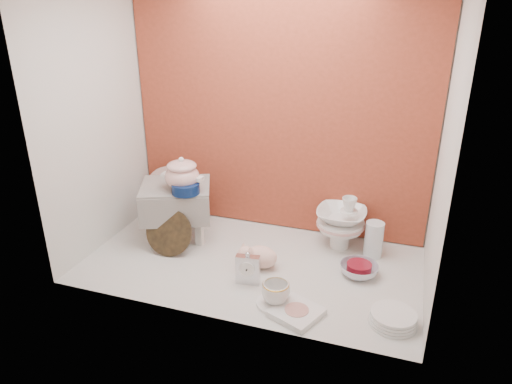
% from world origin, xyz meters
% --- Properties ---
extents(ground, '(1.80, 1.80, 0.00)m').
position_xyz_m(ground, '(0.00, 0.00, 0.00)').
color(ground, silver).
rests_on(ground, ground).
extents(niche_shell, '(1.86, 1.03, 1.53)m').
position_xyz_m(niche_shell, '(0.00, 0.18, 0.93)').
color(niche_shell, '#A74029').
rests_on(niche_shell, ground).
extents(step_stool, '(0.50, 0.47, 0.34)m').
position_xyz_m(step_stool, '(-0.52, 0.15, 0.17)').
color(step_stool, silver).
rests_on(step_stool, ground).
extents(soup_tureen, '(0.31, 0.31, 0.20)m').
position_xyz_m(soup_tureen, '(-0.45, 0.11, 0.44)').
color(soup_tureen, white).
rests_on(soup_tureen, step_stool).
extents(cobalt_bowl, '(0.20, 0.20, 0.06)m').
position_xyz_m(cobalt_bowl, '(-0.41, 0.07, 0.37)').
color(cobalt_bowl, '#091C4A').
rests_on(cobalt_bowl, step_stool).
extents(floral_platter, '(0.35, 0.12, 0.34)m').
position_xyz_m(floral_platter, '(-0.69, 0.37, 0.17)').
color(floral_platter, white).
rests_on(floral_platter, ground).
extents(blue_white_vase, '(0.24, 0.24, 0.22)m').
position_xyz_m(blue_white_vase, '(-0.63, 0.33, 0.11)').
color(blue_white_vase, white).
rests_on(blue_white_vase, ground).
extents(lacquer_tray, '(0.28, 0.13, 0.26)m').
position_xyz_m(lacquer_tray, '(-0.48, -0.04, 0.13)').
color(lacquer_tray, black).
rests_on(lacquer_tray, ground).
extents(mantel_clock, '(0.13, 0.06, 0.18)m').
position_xyz_m(mantel_clock, '(0.05, -0.19, 0.09)').
color(mantel_clock, silver).
rests_on(mantel_clock, ground).
extents(plush_pig, '(0.25, 0.20, 0.13)m').
position_xyz_m(plush_pig, '(0.06, -0.02, 0.07)').
color(plush_pig, beige).
rests_on(plush_pig, ground).
extents(teacup_saucer, '(0.21, 0.21, 0.01)m').
position_xyz_m(teacup_saucer, '(0.23, -0.31, 0.01)').
color(teacup_saucer, white).
rests_on(teacup_saucer, ground).
extents(gold_rim_teacup, '(0.16, 0.16, 0.11)m').
position_xyz_m(gold_rim_teacup, '(0.23, -0.31, 0.07)').
color(gold_rim_teacup, white).
rests_on(gold_rim_teacup, teacup_saucer).
extents(lattice_dish, '(0.26, 0.26, 0.03)m').
position_xyz_m(lattice_dish, '(0.35, -0.36, 0.01)').
color(lattice_dish, white).
rests_on(lattice_dish, ground).
extents(dinner_plate_stack, '(0.22, 0.22, 0.06)m').
position_xyz_m(dinner_plate_stack, '(0.77, -0.28, 0.03)').
color(dinner_plate_stack, white).
rests_on(dinner_plate_stack, ground).
extents(crystal_bowl, '(0.26, 0.26, 0.06)m').
position_xyz_m(crystal_bowl, '(0.57, 0.07, 0.03)').
color(crystal_bowl, silver).
rests_on(crystal_bowl, ground).
extents(clear_glass_vase, '(0.12, 0.12, 0.21)m').
position_xyz_m(clear_glass_vase, '(0.62, 0.29, 0.10)').
color(clear_glass_vase, silver).
rests_on(clear_glass_vase, ground).
extents(porcelain_tower, '(0.35, 0.35, 0.32)m').
position_xyz_m(porcelain_tower, '(0.43, 0.34, 0.16)').
color(porcelain_tower, white).
rests_on(porcelain_tower, ground).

